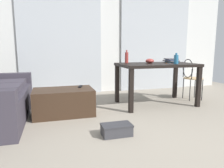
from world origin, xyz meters
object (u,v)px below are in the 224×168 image
at_px(craft_table, 157,69).
at_px(bottle_near, 127,57).
at_px(coffee_table, 64,102).
at_px(bottle_far, 176,59).
at_px(shoebox, 117,130).
at_px(book_stack, 171,60).
at_px(tv_remote_primary, 80,86).
at_px(wire_chair, 190,75).
at_px(scissors, 168,63).
at_px(bowl, 150,61).

height_order(craft_table, bottle_near, bottle_near).
xyz_separation_m(coffee_table, bottle_far, (2.00, -0.05, 0.66)).
xyz_separation_m(bottle_far, shoebox, (-1.44, -0.99, -0.79)).
bearing_deg(book_stack, tv_remote_primary, -172.32).
bearing_deg(shoebox, book_stack, 41.43).
relative_size(craft_table, shoebox, 3.81).
bearing_deg(shoebox, wire_chair, 33.68).
xyz_separation_m(scissors, tv_remote_primary, (-1.64, -0.01, -0.36)).
xyz_separation_m(wire_chair, bottle_far, (-0.59, -0.36, 0.34)).
bearing_deg(coffee_table, scissors, 3.89).
xyz_separation_m(coffee_table, scissors, (1.93, 0.13, 0.57)).
xyz_separation_m(bowl, book_stack, (0.53, 0.12, -0.00)).
xyz_separation_m(wire_chair, book_stack, (-0.43, 0.06, 0.29)).
xyz_separation_m(craft_table, bowl, (-0.10, 0.09, 0.14)).
relative_size(bottle_far, scissors, 2.02).
bearing_deg(craft_table, tv_remote_primary, -178.22).
relative_size(coffee_table, scissors, 9.69).
bearing_deg(shoebox, craft_table, 45.88).
bearing_deg(bottle_near, wire_chair, -5.31).
bearing_deg(bowl, scissors, -21.42).
xyz_separation_m(bottle_near, bowl, (0.40, -0.18, -0.06)).
bearing_deg(bowl, shoebox, -129.49).
distance_m(coffee_table, book_stack, 2.27).
bearing_deg(scissors, book_stack, 46.77).
bearing_deg(bottle_near, bowl, -24.83).
xyz_separation_m(bottle_far, bowl, (-0.37, 0.30, -0.04)).
distance_m(scissors, shoebox, 1.94).
height_order(bottle_far, tv_remote_primary, bottle_far).
bearing_deg(coffee_table, book_stack, 9.73).
distance_m(craft_table, book_stack, 0.50).
xyz_separation_m(craft_table, bottle_far, (0.27, -0.21, 0.18)).
bearing_deg(tv_remote_primary, scissors, 20.60).
bearing_deg(craft_table, bowl, 138.29).
distance_m(bottle_near, bottle_far, 0.91).
bearing_deg(craft_table, scissors, -8.51).
bearing_deg(book_stack, shoebox, -138.57).
bearing_deg(scissors, tv_remote_primary, -179.52).
relative_size(coffee_table, craft_table, 0.66).
distance_m(coffee_table, craft_table, 1.80).
xyz_separation_m(bottle_near, shoebox, (-0.67, -1.48, -0.81)).
height_order(coffee_table, shoebox, coffee_table).
bearing_deg(book_stack, craft_table, -154.35).
bearing_deg(bottle_near, book_stack, -4.09).
height_order(bottle_far, book_stack, bottle_far).
distance_m(craft_table, wire_chair, 0.89).
height_order(wire_chair, book_stack, book_stack).
bearing_deg(bottle_near, coffee_table, -160.46).
relative_size(bottle_far, bowl, 1.22).
distance_m(bowl, book_stack, 0.55).
bearing_deg(bowl, bottle_far, -39.18).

